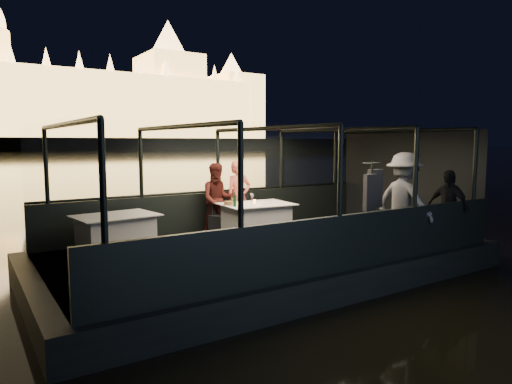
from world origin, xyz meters
TOP-DOWN VIEW (x-y plane):
  - boat_hull at (0.00, 0.00)m, footprint 8.60×4.40m
  - boat_deck at (0.00, 0.00)m, footprint 8.00×4.00m
  - gunwale_port at (0.00, 2.00)m, footprint 8.00×0.08m
  - gunwale_starboard at (0.00, -2.00)m, footprint 8.00×0.08m
  - cabin_glass_port at (0.00, 2.00)m, footprint 8.00×0.02m
  - cabin_glass_starboard at (0.00, -2.00)m, footprint 8.00×0.02m
  - cabin_roof_glass at (0.00, 0.00)m, footprint 8.00×4.00m
  - end_wall_fore at (-4.00, 0.00)m, footprint 0.02×4.00m
  - end_wall_aft at (4.00, 0.00)m, footprint 0.02×4.00m
  - canopy_ribs at (0.00, 0.00)m, footprint 8.00×4.00m
  - dining_table_central at (0.22, 0.72)m, footprint 1.53×1.17m
  - dining_table_aft at (-2.64, 0.96)m, footprint 1.52×1.18m
  - chair_port_left at (-0.20, 1.47)m, footprint 0.54×0.54m
  - chair_port_right at (0.37, 1.50)m, footprint 0.45×0.45m
  - coat_stand at (1.36, -1.39)m, footprint 0.53×0.46m
  - person_woman_coral at (0.30, 1.57)m, footprint 0.60×0.42m
  - person_man_maroon at (-0.26, 1.53)m, footprint 0.91×0.80m
  - passenger_stripe at (2.12, -1.51)m, footprint 0.73×1.23m
  - passenger_dark at (3.19, -1.72)m, footprint 0.43×0.91m
  - wine_bottle at (-0.38, 0.59)m, footprint 0.08×0.08m
  - bread_basket at (-0.38, 0.84)m, footprint 0.21×0.21m
  - amber_candle at (0.18, 0.74)m, footprint 0.06×0.06m
  - plate_near at (0.37, 0.60)m, footprint 0.27×0.27m
  - plate_far at (-0.36, 0.95)m, footprint 0.25×0.25m
  - wine_glass_white at (-0.38, 0.68)m, footprint 0.06×0.06m
  - wine_glass_red at (0.30, 1.05)m, footprint 0.07×0.07m
  - wine_glass_empty at (0.05, 0.61)m, footprint 0.07×0.07m

SIDE VIEW (x-z plane):
  - boat_hull at x=0.00m, z-range -0.50..0.50m
  - boat_deck at x=0.00m, z-range 0.46..0.50m
  - dining_table_central at x=0.22m, z-range 0.50..1.27m
  - dining_table_aft at x=-2.64m, z-range 0.51..1.26m
  - gunwale_port at x=0.00m, z-range 0.50..1.40m
  - gunwale_starboard at x=0.00m, z-range 0.50..1.40m
  - chair_port_left at x=-0.20m, z-range 0.50..1.40m
  - chair_port_right at x=0.37m, z-range 0.52..1.38m
  - person_woman_coral at x=0.30m, z-range 0.44..2.06m
  - person_man_maroon at x=-0.26m, z-range 0.46..2.04m
  - plate_near at x=0.37m, z-range 1.26..1.28m
  - plate_far at x=-0.36m, z-range 1.27..1.28m
  - bread_basket at x=-0.38m, z-range 1.27..1.34m
  - amber_candle at x=0.18m, z-range 1.27..1.34m
  - passenger_stripe at x=2.12m, z-range 0.42..2.28m
  - passenger_dark at x=3.19m, z-range 0.60..2.10m
  - wine_glass_white at x=-0.38m, z-range 1.27..1.45m
  - wine_glass_red at x=0.30m, z-range 1.27..1.45m
  - wine_glass_empty at x=0.05m, z-range 1.25..1.47m
  - coat_stand at x=1.36m, z-range 0.55..2.25m
  - wine_bottle at x=-0.38m, z-range 1.27..1.56m
  - end_wall_fore at x=-4.00m, z-range 0.50..2.80m
  - end_wall_aft at x=4.00m, z-range 0.50..2.80m
  - canopy_ribs at x=0.00m, z-range 0.50..2.80m
  - cabin_glass_port at x=0.00m, z-range 1.40..2.80m
  - cabin_glass_starboard at x=0.00m, z-range 1.40..2.80m
  - cabin_roof_glass at x=0.00m, z-range 2.79..2.81m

